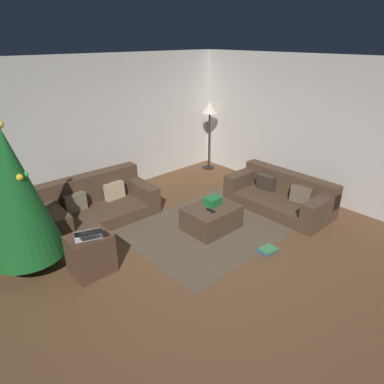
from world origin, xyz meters
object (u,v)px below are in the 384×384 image
christmas_tree (16,196)px  side_table (91,254)px  gift_box (213,201)px  corner_lamp (210,113)px  ottoman (211,218)px  book_stack (268,250)px  tv_remote (211,210)px  laptop (88,234)px  couch_left (98,203)px  couch_right (281,195)px

christmas_tree → side_table: christmas_tree is taller
gift_box → side_table: (-2.06, 0.22, -0.17)m
christmas_tree → corner_lamp: size_ratio=1.30×
ottoman → book_stack: bearing=-83.3°
tv_remote → christmas_tree: christmas_tree is taller
christmas_tree → corner_lamp: 4.65m
ottoman → laptop: size_ratio=1.70×
tv_remote → laptop: 1.93m
gift_box → tv_remote: size_ratio=1.62×
christmas_tree → book_stack: 3.47m
side_table → book_stack: (2.10, -1.31, -0.24)m
side_table → christmas_tree: bearing=130.7°
ottoman → book_stack: 1.06m
side_table → book_stack: bearing=-31.8°
corner_lamp → book_stack: bearing=-121.0°
couch_left → ottoman: couch_left is taller
christmas_tree → book_stack: christmas_tree is taller
tv_remote → side_table: (-1.88, 0.35, -0.12)m
couch_left → gift_box: bearing=130.1°
couch_left → ottoman: (1.15, -1.62, -0.06)m
ottoman → christmas_tree: bearing=160.1°
tv_remote → laptop: bearing=171.5°
couch_left → corner_lamp: 3.31m
couch_right → tv_remote: size_ratio=11.67×
ottoman → side_table: bearing=172.4°
ottoman → christmas_tree: (-2.55, 0.92, 0.88)m
book_stack → couch_left: bearing=115.5°
gift_box → christmas_tree: size_ratio=0.13×
book_stack → corner_lamp: bearing=59.0°
laptop → ottoman: bearing=-5.9°
ottoman → christmas_tree: christmas_tree is taller
couch_right → laptop: (-3.47, 0.53, 0.37)m
couch_left → christmas_tree: (-1.40, -0.70, 0.82)m
side_table → laptop: (-0.02, -0.06, 0.33)m
couch_left → couch_right: size_ratio=0.99×
couch_left → christmas_tree: size_ratio=0.92×
ottoman → side_table: size_ratio=1.52×
gift_box → corner_lamp: corner_lamp is taller
gift_box → laptop: 2.09m
side_table → couch_left: bearing=58.5°
couch_left → christmas_tree: bearing=28.9°
couch_right → side_table: bearing=80.6°
couch_right → corner_lamp: (0.50, 2.35, 1.07)m
couch_left → laptop: bearing=61.1°
couch_right → side_table: (-3.45, 0.59, 0.03)m
christmas_tree → gift_box: bearing=-18.4°
tv_remote → christmas_tree: bearing=157.8°
gift_box → couch_left: bearing=127.9°
book_stack → side_table: bearing=148.2°
couch_left → laptop: 1.69m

